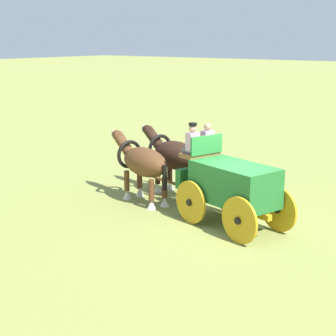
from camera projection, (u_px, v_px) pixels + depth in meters
ground_plane at (233, 227)px, 15.35m from camera, size 220.00×220.00×0.00m
show_wagon at (230, 184)px, 15.19m from camera, size 5.50×2.42×2.84m
draft_horse_near at (143, 163)px, 17.45m from camera, size 3.01×1.45×2.17m
draft_horse_off at (174, 156)px, 18.19m from camera, size 3.09×1.50×2.22m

